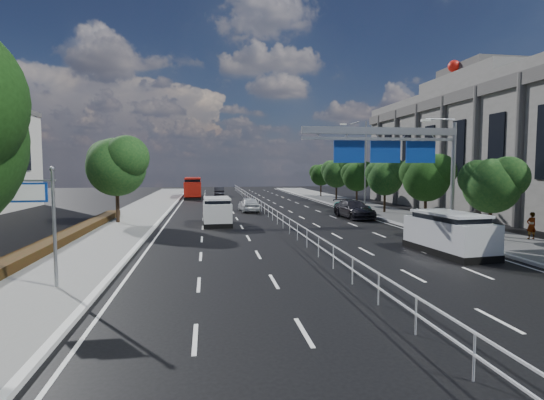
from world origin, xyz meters
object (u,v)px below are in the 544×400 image
object	(u,v)px
near_car_dark	(219,191)
silver_minivan	(449,233)
parked_car_dark	(354,209)
pedestrian_b	(476,213)
pedestrian_a	(531,226)
overhead_gantry	(397,147)
near_car_silver	(249,204)
white_minivan	(217,211)
parked_car_teal	(353,207)
red_bus	(193,187)
toilet_sign	(39,207)

from	to	relation	value
near_car_dark	silver_minivan	xyz separation A→B (m)	(10.10, -45.35, 0.33)
parked_car_dark	pedestrian_b	world-z (taller)	pedestrian_b
silver_minivan	pedestrian_a	xyz separation A→B (m)	(6.74, 2.53, -0.09)
silver_minivan	near_car_dark	bearing A→B (deg)	97.14
overhead_gantry	near_car_silver	distance (m)	18.20
silver_minivan	parked_car_dark	xyz separation A→B (m)	(0.48, 15.15, -0.27)
near_car_silver	silver_minivan	size ratio (longest dim) A/B	0.81
white_minivan	parked_car_teal	distance (m)	13.74
near_car_dark	pedestrian_a	size ratio (longest dim) A/B	2.65
red_bus	near_car_dark	bearing A→B (deg)	40.49
near_car_silver	pedestrian_b	distance (m)	20.39
pedestrian_a	near_car_dark	bearing A→B (deg)	-66.41
silver_minivan	parked_car_dark	world-z (taller)	silver_minivan
overhead_gantry	near_car_dark	distance (m)	40.75
white_minivan	parked_car_dark	bearing A→B (deg)	10.51
toilet_sign	silver_minivan	bearing A→B (deg)	12.32
near_car_silver	toilet_sign	bearing A→B (deg)	65.14
toilet_sign	near_car_silver	size ratio (longest dim) A/B	1.03
silver_minivan	parked_car_teal	size ratio (longest dim) A/B	1.09
pedestrian_b	red_bus	bearing A→B (deg)	-40.18
parked_car_teal	near_car_dark	bearing A→B (deg)	109.96
silver_minivan	pedestrian_a	world-z (taller)	silver_minivan
white_minivan	pedestrian_a	size ratio (longest dim) A/B	3.01
white_minivan	silver_minivan	xyz separation A→B (m)	(11.20, -12.74, 0.02)
near_car_silver	pedestrian_a	bearing A→B (deg)	123.04
pedestrian_b	white_minivan	bearing A→B (deg)	2.93
overhead_gantry	parked_car_dark	xyz separation A→B (m)	(0.40, 8.95, -4.85)
toilet_sign	pedestrian_b	size ratio (longest dim) A/B	2.22
parked_car_teal	pedestrian_a	distance (m)	16.51
white_minivan	parked_car_teal	bearing A→B (deg)	22.04
pedestrian_b	near_car_dark	bearing A→B (deg)	-47.10
silver_minivan	parked_car_teal	bearing A→B (deg)	80.09
parked_car_teal	overhead_gantry	bearing A→B (deg)	-99.43
toilet_sign	red_bus	bearing A→B (deg)	85.36
toilet_sign	parked_car_teal	bearing A→B (deg)	49.13
toilet_sign	near_car_silver	world-z (taller)	toilet_sign
pedestrian_a	parked_car_dark	bearing A→B (deg)	-61.50
white_minivan	pedestrian_b	size ratio (longest dim) A/B	2.43
pedestrian_a	silver_minivan	bearing A→B (deg)	22.69
near_car_silver	silver_minivan	xyz separation A→B (m)	(7.89, -21.83, 0.31)
near_car_silver	parked_car_teal	size ratio (longest dim) A/B	0.89
white_minivan	parked_car_teal	world-z (taller)	white_minivan
toilet_sign	parked_car_teal	distance (m)	29.18
parked_car_dark	white_minivan	bearing A→B (deg)	-173.46
toilet_sign	overhead_gantry	distance (m)	20.52
silver_minivan	overhead_gantry	bearing A→B (deg)	83.86
red_bus	silver_minivan	xyz separation A→B (m)	(13.90, -42.00, -0.49)
red_bus	pedestrian_b	distance (m)	40.09
pedestrian_b	parked_car_teal	bearing A→B (deg)	-44.36
toilet_sign	silver_minivan	world-z (taller)	toilet_sign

